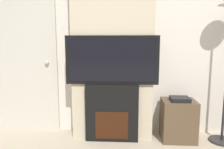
{
  "coord_description": "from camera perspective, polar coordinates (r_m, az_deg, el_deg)",
  "views": [
    {
      "loc": [
        0.16,
        -0.99,
        1.27
      ],
      "look_at": [
        0.0,
        1.7,
        0.86
      ],
      "focal_mm": 35.0,
      "sensor_mm": 36.0,
      "label": 1
    }
  ],
  "objects": [
    {
      "name": "wall_back",
      "position": [
        3.02,
        0.37,
        10.19
      ],
      "size": [
        6.0,
        0.06,
        2.7
      ],
      "color": "silver",
      "rests_on": "ground_plane"
    },
    {
      "name": "chimney_breast",
      "position": [
        2.84,
        0.18,
        10.29
      ],
      "size": [
        1.03,
        0.3,
        2.7
      ],
      "color": "beige",
      "rests_on": "ground_plane"
    },
    {
      "name": "fireplace",
      "position": [
        2.83,
        -0.0,
        -9.9
      ],
      "size": [
        0.67,
        0.15,
        0.74
      ],
      "color": "black",
      "rests_on": "ground_plane"
    },
    {
      "name": "television",
      "position": [
        2.69,
        -0.0,
        3.78
      ],
      "size": [
        1.15,
        0.07,
        0.6
      ],
      "color": "black",
      "rests_on": "fireplace"
    },
    {
      "name": "media_stand",
      "position": [
        3.0,
        16.9,
        -11.16
      ],
      "size": [
        0.42,
        0.36,
        0.58
      ],
      "color": "brown",
      "rests_on": "ground_plane"
    },
    {
      "name": "entry_door",
      "position": [
        3.27,
        -21.54,
        3.74
      ],
      "size": [
        0.88,
        0.09,
        2.05
      ],
      "color": "beige",
      "rests_on": "ground_plane"
    }
  ]
}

